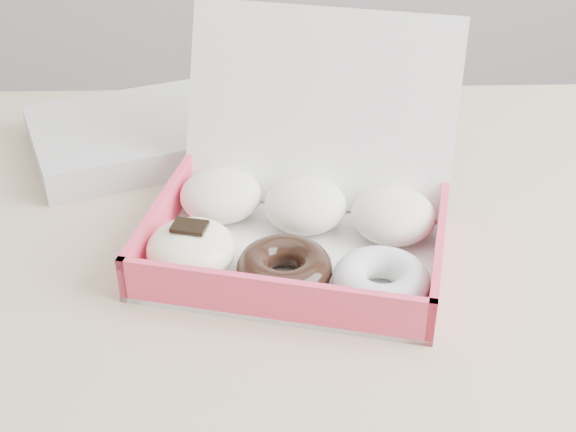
{
  "coord_description": "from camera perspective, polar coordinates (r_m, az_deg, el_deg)",
  "views": [
    {
      "loc": [
        -0.21,
        -0.63,
        1.21
      ],
      "look_at": [
        -0.19,
        -0.02,
        0.81
      ],
      "focal_mm": 50.0,
      "sensor_mm": 36.0,
      "label": 1
    }
  ],
  "objects": [
    {
      "name": "table",
      "position": [
        0.85,
        12.64,
        -6.97
      ],
      "size": [
        1.2,
        0.8,
        0.75
      ],
      "color": "tan",
      "rests_on": "ground"
    },
    {
      "name": "donut_box",
      "position": [
        0.78,
        0.58,
        -0.22
      ],
      "size": [
        0.33,
        0.32,
        0.2
      ],
      "rotation": [
        0.0,
        0.0,
        -0.25
      ],
      "color": "white",
      "rests_on": "table"
    },
    {
      "name": "newspapers",
      "position": [
        0.98,
        -10.86,
        5.66
      ],
      "size": [
        0.28,
        0.26,
        0.04
      ],
      "primitive_type": "cube",
      "rotation": [
        0.0,
        0.0,
        0.36
      ],
      "color": "beige",
      "rests_on": "table"
    }
  ]
}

